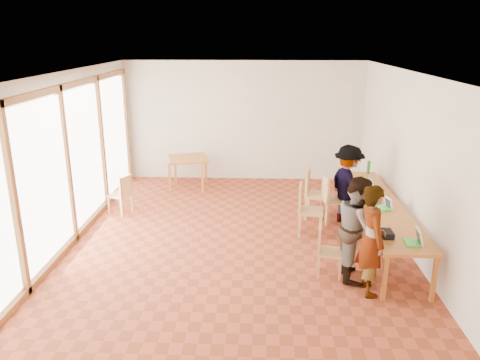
{
  "coord_description": "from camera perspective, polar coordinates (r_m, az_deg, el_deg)",
  "views": [
    {
      "loc": [
        0.38,
        -7.7,
        3.6
      ],
      "look_at": [
        0.05,
        0.3,
        1.1
      ],
      "focal_mm": 35.0,
      "sensor_mm": 36.0,
      "label": 1
    }
  ],
  "objects": [
    {
      "name": "wall_back",
      "position": [
        11.9,
        0.48,
        7.16
      ],
      "size": [
        6.0,
        0.1,
        3.0
      ],
      "primitive_type": "cube",
      "color": "beige",
      "rests_on": "ground"
    },
    {
      "name": "black_pouch",
      "position": [
        7.25,
        17.48,
        -6.28
      ],
      "size": [
        0.16,
        0.26,
        0.09
      ],
      "primitive_type": "cube",
      "color": "black",
      "rests_on": "communal_table"
    },
    {
      "name": "laptop_far",
      "position": [
        9.37,
        15.42,
        -0.67
      ],
      "size": [
        0.23,
        0.26,
        0.2
      ],
      "rotation": [
        0.0,
        0.0,
        0.07
      ],
      "color": "#39DA46",
      "rests_on": "communal_table"
    },
    {
      "name": "wall_front",
      "position": [
        4.27,
        -3.15,
        -12.12
      ],
      "size": [
        6.0,
        0.1,
        3.0
      ],
      "primitive_type": "cube",
      "color": "beige",
      "rests_on": "ground"
    },
    {
      "name": "condiment_cup",
      "position": [
        8.79,
        15.3,
        -2.03
      ],
      "size": [
        0.08,
        0.08,
        0.06
      ],
      "primitive_type": "cylinder",
      "color": "white",
      "rests_on": "communal_table"
    },
    {
      "name": "laptop_mid",
      "position": [
        8.36,
        17.36,
        -3.0
      ],
      "size": [
        0.27,
        0.29,
        0.21
      ],
      "rotation": [
        0.0,
        0.0,
        0.25
      ],
      "color": "#39DA46",
      "rests_on": "communal_table"
    },
    {
      "name": "laptop_near",
      "position": [
        7.14,
        20.6,
        -6.83
      ],
      "size": [
        0.24,
        0.28,
        0.22
      ],
      "rotation": [
        0.0,
        0.0,
        -0.06
      ],
      "color": "#39DA46",
      "rests_on": "communal_table"
    },
    {
      "name": "side_table",
      "position": [
        11.42,
        -6.35,
        2.35
      ],
      "size": [
        0.9,
        0.9,
        0.75
      ],
      "rotation": [
        0.0,
        0.0,
        0.26
      ],
      "color": "#A75F25",
      "rests_on": "ground"
    },
    {
      "name": "ground",
      "position": [
        8.51,
        -0.44,
        -7.69
      ],
      "size": [
        8.0,
        8.0,
        0.0
      ],
      "primitive_type": "plane",
      "color": "#9E4026",
      "rests_on": "ground"
    },
    {
      "name": "person_far",
      "position": [
        9.35,
        13.0,
        -0.6
      ],
      "size": [
        0.9,
        1.16,
        1.59
      ],
      "primitive_type": "imported",
      "rotation": [
        0.0,
        0.0,
        1.91
      ],
      "color": "gray",
      "rests_on": "ground"
    },
    {
      "name": "person_mid",
      "position": [
        7.3,
        14.14,
        -5.71
      ],
      "size": [
        0.65,
        0.82,
        1.61
      ],
      "primitive_type": "imported",
      "rotation": [
        0.0,
        0.0,
        1.52
      ],
      "color": "gray",
      "rests_on": "ground"
    },
    {
      "name": "communal_table",
      "position": [
        8.61,
        16.47,
        -3.08
      ],
      "size": [
        0.8,
        4.0,
        0.75
      ],
      "color": "#A75F25",
      "rests_on": "ground"
    },
    {
      "name": "ceiling",
      "position": [
        7.73,
        -0.5,
        13.03
      ],
      "size": [
        6.0,
        8.0,
        0.04
      ],
      "primitive_type": "cube",
      "color": "white",
      "rests_on": "wall_back"
    },
    {
      "name": "person_near",
      "position": [
        6.92,
        15.74,
        -7.07
      ],
      "size": [
        0.47,
        0.64,
        1.64
      ],
      "primitive_type": "imported",
      "rotation": [
        0.0,
        0.0,
        1.7
      ],
      "color": "gray",
      "rests_on": "ground"
    },
    {
      "name": "green_bottle",
      "position": [
        10.35,
        15.41,
        1.52
      ],
      "size": [
        0.07,
        0.07,
        0.28
      ],
      "primitive_type": "cylinder",
      "color": "#227324",
      "rests_on": "communal_table"
    },
    {
      "name": "yellow_mug",
      "position": [
        9.46,
        14.63,
        -0.45
      ],
      "size": [
        0.15,
        0.15,
        0.11
      ],
      "primitive_type": "imported",
      "rotation": [
        0.0,
        0.0,
        -0.14
      ],
      "color": "yellow",
      "rests_on": "communal_table"
    },
    {
      "name": "chair_mid",
      "position": [
        8.76,
        7.96,
        -2.94
      ],
      "size": [
        0.5,
        0.5,
        0.51
      ],
      "rotation": [
        0.0,
        0.0,
        -0.13
      ],
      "color": "tan",
      "rests_on": "ground"
    },
    {
      "name": "chair_spare",
      "position": [
        9.98,
        -14.07,
        -1.24
      ],
      "size": [
        0.52,
        0.52,
        0.45
      ],
      "rotation": [
        0.0,
        0.0,
        2.72
      ],
      "color": "tan",
      "rests_on": "ground"
    },
    {
      "name": "chair_near",
      "position": [
        7.38,
        10.27,
        -7.84
      ],
      "size": [
        0.43,
        0.43,
        0.43
      ],
      "rotation": [
        0.0,
        0.0,
        -0.14
      ],
      "color": "tan",
      "rests_on": "ground"
    },
    {
      "name": "window_wall",
      "position": [
        8.66,
        -20.46,
        2.18
      ],
      "size": [
        0.1,
        8.0,
        3.0
      ],
      "primitive_type": "cube",
      "color": "white",
      "rests_on": "ground"
    },
    {
      "name": "pink_phone",
      "position": [
        9.24,
        13.49,
        -1.08
      ],
      "size": [
        0.05,
        0.1,
        0.01
      ],
      "primitive_type": "cube",
      "color": "#C8488E",
      "rests_on": "communal_table"
    },
    {
      "name": "chair_empty",
      "position": [
        9.39,
        10.9,
        -1.69
      ],
      "size": [
        0.52,
        0.52,
        0.51
      ],
      "rotation": [
        0.0,
        0.0,
        0.17
      ],
      "color": "tan",
      "rests_on": "ground"
    },
    {
      "name": "chair_far",
      "position": [
        9.58,
        8.83,
        -0.97
      ],
      "size": [
        0.57,
        0.57,
        0.54
      ],
      "rotation": [
        0.0,
        0.0,
        -0.23
      ],
      "color": "tan",
      "rests_on": "ground"
    },
    {
      "name": "wall_right",
      "position": [
        8.4,
        20.44,
        1.74
      ],
      "size": [
        0.1,
        8.0,
        3.0
      ],
      "primitive_type": "cube",
      "color": "beige",
      "rests_on": "ground"
    },
    {
      "name": "clear_glass",
      "position": [
        8.68,
        14.38,
        -2.1
      ],
      "size": [
        0.07,
        0.07,
        0.09
      ],
      "primitive_type": "cylinder",
      "color": "silver",
      "rests_on": "communal_table"
    }
  ]
}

